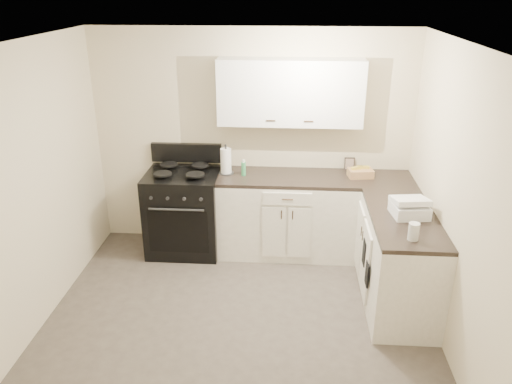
# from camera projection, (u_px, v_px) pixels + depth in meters

# --- Properties ---
(floor) EXTENTS (3.60, 3.60, 0.00)m
(floor) POSITION_uv_depth(u_px,v_px,m) (237.00, 331.00, 4.53)
(floor) COLOR #473F38
(floor) RESTS_ON ground
(ceiling) EXTENTS (3.60, 3.60, 0.00)m
(ceiling) POSITION_uv_depth(u_px,v_px,m) (232.00, 46.00, 3.56)
(ceiling) COLOR white
(ceiling) RESTS_ON wall_back
(wall_back) EXTENTS (3.60, 0.00, 3.60)m
(wall_back) POSITION_uv_depth(u_px,v_px,m) (252.00, 141.00, 5.70)
(wall_back) COLOR beige
(wall_back) RESTS_ON ground
(wall_right) EXTENTS (0.00, 3.60, 3.60)m
(wall_right) POSITION_uv_depth(u_px,v_px,m) (461.00, 212.00, 3.93)
(wall_right) COLOR beige
(wall_right) RESTS_ON ground
(wall_left) EXTENTS (0.00, 3.60, 3.60)m
(wall_left) POSITION_uv_depth(u_px,v_px,m) (21.00, 199.00, 4.16)
(wall_left) COLOR beige
(wall_left) RESTS_ON ground
(wall_front) EXTENTS (3.60, 0.00, 3.60)m
(wall_front) POSITION_uv_depth(u_px,v_px,m) (193.00, 360.00, 2.39)
(wall_front) COLOR beige
(wall_front) RESTS_ON ground
(base_cabinets_back) EXTENTS (1.55, 0.60, 0.90)m
(base_cabinets_back) POSITION_uv_depth(u_px,v_px,m) (287.00, 216.00, 5.71)
(base_cabinets_back) COLOR white
(base_cabinets_back) RESTS_ON floor
(base_cabinets_right) EXTENTS (0.60, 1.90, 0.90)m
(base_cabinets_right) POSITION_uv_depth(u_px,v_px,m) (392.00, 247.00, 5.04)
(base_cabinets_right) COLOR white
(base_cabinets_right) RESTS_ON floor
(countertop_back) EXTENTS (1.55, 0.60, 0.04)m
(countertop_back) POSITION_uv_depth(u_px,v_px,m) (288.00, 178.00, 5.53)
(countertop_back) COLOR black
(countertop_back) RESTS_ON base_cabinets_back
(countertop_right) EXTENTS (0.60, 1.90, 0.04)m
(countertop_right) POSITION_uv_depth(u_px,v_px,m) (398.00, 205.00, 4.86)
(countertop_right) COLOR black
(countertop_right) RESTS_ON base_cabinets_right
(upper_cabinets) EXTENTS (1.55, 0.30, 0.70)m
(upper_cabinets) POSITION_uv_depth(u_px,v_px,m) (290.00, 92.00, 5.31)
(upper_cabinets) COLOR white
(upper_cabinets) RESTS_ON wall_back
(stove) EXTENTS (0.82, 0.70, 0.99)m
(stove) POSITION_uv_depth(u_px,v_px,m) (184.00, 213.00, 5.76)
(stove) COLOR black
(stove) RESTS_ON floor
(knife_block) EXTENTS (0.10, 0.09, 0.20)m
(knife_block) POSITION_uv_depth(u_px,v_px,m) (226.00, 165.00, 5.58)
(knife_block) COLOR tan
(knife_block) RESTS_ON countertop_back
(paper_towel) EXTENTS (0.13, 0.13, 0.29)m
(paper_towel) POSITION_uv_depth(u_px,v_px,m) (226.00, 161.00, 5.55)
(paper_towel) COLOR white
(paper_towel) RESTS_ON countertop_back
(soap_bottle) EXTENTS (0.05, 0.05, 0.15)m
(soap_bottle) POSITION_uv_depth(u_px,v_px,m) (244.00, 169.00, 5.51)
(soap_bottle) COLOR #3A9958
(soap_bottle) RESTS_ON countertop_back
(picture_frame) EXTENTS (0.12, 0.04, 0.15)m
(picture_frame) POSITION_uv_depth(u_px,v_px,m) (349.00, 164.00, 5.68)
(picture_frame) COLOR black
(picture_frame) RESTS_ON countertop_back
(wicker_basket) EXTENTS (0.29, 0.21, 0.09)m
(wicker_basket) POSITION_uv_depth(u_px,v_px,m) (360.00, 173.00, 5.49)
(wicker_basket) COLOR tan
(wicker_basket) RESTS_ON countertop_right
(countertop_grill) EXTENTS (0.35, 0.33, 0.11)m
(countertop_grill) POSITION_uv_depth(u_px,v_px,m) (409.00, 210.00, 4.57)
(countertop_grill) COLOR white
(countertop_grill) RESTS_ON countertop_right
(glass_jar) EXTENTS (0.12, 0.12, 0.15)m
(glass_jar) POSITION_uv_depth(u_px,v_px,m) (414.00, 232.00, 4.13)
(glass_jar) COLOR silver
(glass_jar) RESTS_ON countertop_right
(oven_mitt_near) EXTENTS (0.02, 0.13, 0.23)m
(oven_mitt_near) POSITION_uv_depth(u_px,v_px,m) (367.00, 274.00, 4.59)
(oven_mitt_near) COLOR black
(oven_mitt_near) RESTS_ON base_cabinets_right
(oven_mitt_far) EXTENTS (0.02, 0.14, 0.25)m
(oven_mitt_far) POSITION_uv_depth(u_px,v_px,m) (364.00, 253.00, 4.78)
(oven_mitt_far) COLOR black
(oven_mitt_far) RESTS_ON base_cabinets_right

